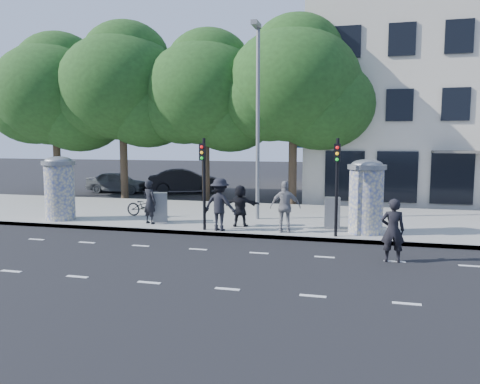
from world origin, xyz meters
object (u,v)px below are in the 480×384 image
(ped_d, at_px, (220,204))
(bicycle, at_px, (145,206))
(ad_column_right, at_px, (366,195))
(ped_b, at_px, (150,202))
(cabinet_left, at_px, (160,207))
(car_left, at_px, (117,182))
(man_road, at_px, (393,230))
(cabinet_right, at_px, (332,213))
(ped_f, at_px, (240,206))
(car_mid, at_px, (185,181))
(street_lamp, at_px, (258,108))
(traffic_pole_far, at_px, (337,177))
(ped_e, at_px, (285,207))
(ad_column_left, at_px, (59,187))
(traffic_pole_near, at_px, (204,174))

(ped_d, xyz_separation_m, bicycle, (-4.10, 2.28, -0.52))
(ad_column_right, bearing_deg, ped_b, -178.72)
(cabinet_left, distance_m, car_left, 12.78)
(cabinet_left, bearing_deg, bicycle, 116.55)
(ped_d, relative_size, man_road, 1.06)
(ad_column_right, relative_size, cabinet_right, 2.23)
(ped_f, relative_size, cabinet_right, 1.35)
(bicycle, distance_m, car_mid, 10.19)
(street_lamp, relative_size, cabinet_right, 6.72)
(traffic_pole_far, relative_size, ped_e, 1.82)
(ad_column_left, height_order, cabinet_right, ad_column_left)
(ped_b, bearing_deg, car_mid, -52.58)
(man_road, bearing_deg, ad_column_left, -16.77)
(street_lamp, xyz_separation_m, ped_b, (-3.93, -2.12, -3.77))
(ped_f, bearing_deg, ad_column_left, -5.51)
(man_road, distance_m, car_mid, 19.01)
(street_lamp, xyz_separation_m, ped_e, (1.59, -2.55, -3.71))
(ad_column_left, bearing_deg, ad_column_right, 0.92)
(cabinet_right, xyz_separation_m, car_left, (-14.51, 10.04, -0.06))
(bicycle, height_order, cabinet_right, cabinet_right)
(traffic_pole_far, xyz_separation_m, ped_d, (-4.20, 0.06, -1.11))
(traffic_pole_near, xyz_separation_m, street_lamp, (1.40, 2.84, 2.56))
(man_road, height_order, cabinet_right, man_road)
(ped_e, distance_m, ped_f, 2.01)
(ped_d, distance_m, ped_f, 1.12)
(ad_column_right, bearing_deg, ped_e, -167.70)
(ad_column_right, height_order, car_left, ad_column_right)
(car_left, bearing_deg, cabinet_left, -146.64)
(ad_column_left, height_order, traffic_pole_near, traffic_pole_near)
(man_road, bearing_deg, car_mid, -54.27)
(street_lamp, distance_m, man_road, 8.30)
(ped_b, xyz_separation_m, ped_f, (3.65, 0.32, -0.07))
(ped_d, bearing_deg, man_road, 166.54)
(ped_b, bearing_deg, ad_column_left, 23.40)
(ad_column_left, distance_m, ped_b, 4.11)
(street_lamp, bearing_deg, ped_d, -106.03)
(ad_column_right, xyz_separation_m, cabinet_right, (-1.21, 0.56, -0.79))
(ad_column_left, height_order, ad_column_right, same)
(ad_column_right, bearing_deg, car_left, 146.00)
(car_mid, bearing_deg, ped_e, -167.46)
(ped_b, height_order, ped_e, ped_e)
(ad_column_right, height_order, cabinet_right, ad_column_right)
(ped_f, bearing_deg, ad_column_right, 170.44)
(traffic_pole_near, xyz_separation_m, traffic_pole_far, (4.80, 0.00, 0.00))
(ad_column_right, xyz_separation_m, car_left, (-15.71, 10.60, -0.85))
(cabinet_left, xyz_separation_m, cabinet_right, (6.90, 0.23, -0.00))
(street_lamp, relative_size, ped_e, 4.27)
(man_road, bearing_deg, ped_d, -26.10)
(ad_column_right, distance_m, street_lamp, 5.81)
(traffic_pole_far, distance_m, bicycle, 8.78)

